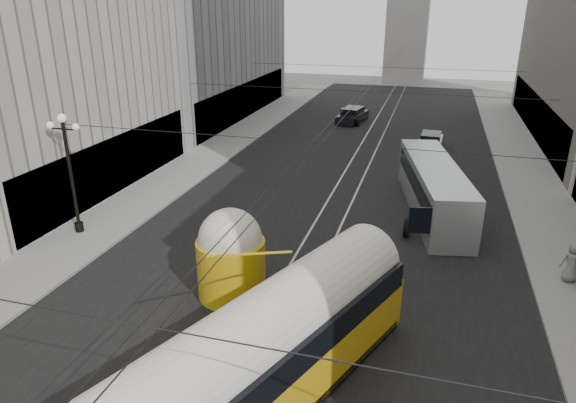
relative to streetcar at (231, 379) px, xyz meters
The scene contains 12 objects.
road 25.11m from the streetcar, 91.01° to the left, with size 20.00×85.00×0.02m, color black.
sidewalk_left 31.19m from the streetcar, 113.55° to the left, with size 4.00×72.00×0.15m, color gray.
sidewalk_right 30.84m from the streetcar, 67.95° to the left, with size 4.00×72.00×0.15m, color gray.
rail_left 25.14m from the streetcar, 92.72° to the left, with size 0.12×85.00×0.04m, color gray.
rail_right 25.11m from the streetcar, 89.29° to the left, with size 0.12×85.00×0.04m, color gray.
lamppost_left_mid 16.86m from the streetcar, 141.06° to the left, with size 1.86×0.44×6.37m.
catenary 24.35m from the streetcar, 90.77° to the left, with size 25.00×72.00×0.23m.
streetcar is the anchor object (origin of this frame).
city_bus 19.56m from the streetcar, 74.92° to the left, with size 4.73×11.89×2.93m.
sedan_white_far 33.62m from the streetcar, 82.06° to the left, with size 1.99×4.40×1.36m.
sedan_dark_far 41.82m from the streetcar, 94.64° to the left, with size 2.80×5.09×1.52m.
pedestrian_sidewalk_right 16.39m from the streetcar, 47.15° to the left, with size 0.91×0.56×1.85m, color slate.
Camera 1 is at (5.10, -3.08, 11.71)m, focal length 32.00 mm.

